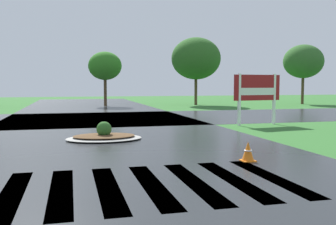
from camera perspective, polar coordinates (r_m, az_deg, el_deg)
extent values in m
cube|color=#232628|center=(13.00, -7.12, -4.90)|extent=(10.93, 80.00, 0.01)
cube|color=#232628|center=(23.14, -10.31, -0.89)|extent=(90.00, 9.84, 0.01)
cube|color=white|center=(7.92, -22.27, -11.19)|extent=(0.45, 3.58, 0.01)
cube|color=white|center=(7.85, -15.62, -11.17)|extent=(0.45, 3.58, 0.01)
cube|color=white|center=(7.87, -8.94, -11.01)|extent=(0.45, 3.58, 0.01)
cube|color=white|center=(8.00, -2.40, -10.71)|extent=(0.45, 3.58, 0.01)
cube|color=white|center=(8.23, 3.85, -10.29)|extent=(0.45, 3.58, 0.01)
cube|color=white|center=(8.55, 9.68, -9.79)|extent=(0.45, 3.58, 0.01)
cube|color=white|center=(8.94, 15.02, -9.25)|extent=(0.45, 3.58, 0.01)
cube|color=white|center=(20.37, 15.52, 1.94)|extent=(0.13, 0.13, 2.57)
cube|color=white|center=(19.18, 10.57, 1.88)|extent=(0.13, 0.13, 2.57)
cube|color=maroon|center=(19.74, 13.15, 3.64)|extent=(2.65, 0.42, 1.29)
cube|color=white|center=(19.74, 13.14, 3.08)|extent=(2.02, 0.35, 0.36)
ellipsoid|color=#9E9B93|center=(14.41, -9.49, -3.79)|extent=(2.79, 2.01, 0.12)
ellipsoid|color=brown|center=(14.40, -9.50, -3.44)|extent=(2.29, 1.65, 0.10)
sphere|color=#2D6023|center=(14.37, -9.51, -2.45)|extent=(0.56, 0.56, 0.56)
cone|color=orange|center=(10.51, 11.83, -5.70)|extent=(0.34, 0.34, 0.53)
torus|color=white|center=(10.51, 11.84, -5.56)|extent=(0.22, 0.22, 0.04)
cube|color=orange|center=(10.56, 11.81, -7.04)|extent=(0.36, 0.36, 0.03)
cylinder|color=#4C3823|center=(36.29, -9.32, 3.08)|extent=(0.28, 0.28, 2.65)
ellipsoid|color=#2E7120|center=(36.32, -9.37, 6.88)|extent=(3.10, 3.10, 2.63)
cylinder|color=#4C3823|center=(37.46, 4.17, 3.30)|extent=(0.28, 0.28, 2.84)
ellipsoid|color=#2B5D20|center=(37.53, 4.20, 8.03)|extent=(4.78, 4.78, 4.06)
cylinder|color=#4C3823|center=(41.42, 19.42, 3.23)|extent=(0.28, 0.28, 2.93)
ellipsoid|color=#2F5F26|center=(41.48, 19.52, 7.19)|extent=(4.00, 4.00, 3.40)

